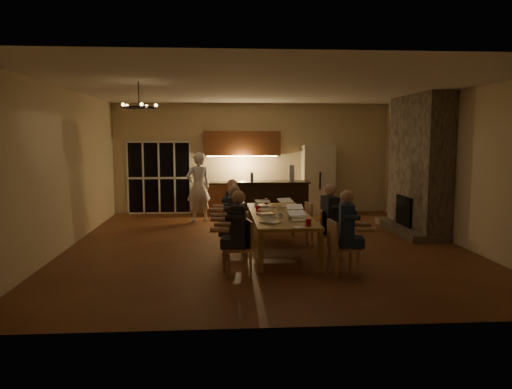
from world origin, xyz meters
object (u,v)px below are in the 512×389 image
Objects in this scene: redcup_near at (308,222)px; laptop_a at (270,216)px; refrigerator at (318,180)px; chair_left_mid at (235,235)px; mug_back at (256,205)px; person_left_far at (232,212)px; can_right at (298,208)px; chair_left_near at (237,248)px; chair_right_far at (318,224)px; person_right_near at (346,232)px; chair_right_near at (344,247)px; laptop_b at (299,215)px; person_left_near at (239,233)px; can_silver at (290,216)px; redcup_mid at (258,208)px; plate_far at (297,207)px; laptop_e at (264,201)px; laptop_f at (288,201)px; person_left_mid at (234,222)px; can_cola at (266,201)px; chair_right_mid at (332,234)px; person_right_mid at (330,221)px; laptop_c at (265,208)px; dining_table at (280,233)px; mug_mid at (279,207)px; bar_bottle at (252,177)px; mug_front at (281,215)px; bar_island at (271,202)px; plate_near at (299,217)px; laptop_d at (296,208)px; plate_left at (269,221)px; chandelier at (139,108)px; standing_person at (198,187)px; chair_left_far at (234,224)px.

laptop_a is at bearing 147.90° from redcup_near.
chair_left_mid is (-2.56, -5.26, -0.55)m from refrigerator.
mug_back is (-0.11, 1.86, -0.06)m from laptop_a.
person_left_far is 1.35m from can_right.
redcup_near is (1.20, 0.20, 0.37)m from chair_left_near.
person_right_near is at bearing 172.90° from chair_right_far.
can_right is (0.80, -0.50, 0.01)m from mug_back.
chair_right_near is 2.78× the size of laptop_b.
chair_left_near is at bearing -170.44° from redcup_near.
person_left_near is 11.50× the size of can_silver.
redcup_mid is 0.98m from plate_far.
laptop_e and laptop_f have the same top height.
refrigerator is 6.25× the size of laptop_e.
mug_back is at bearing 161.08° from person_left_mid.
person_right_near reaches higher than can_silver.
laptop_f is 0.63m from can_cola.
chair_right_mid is 0.25m from person_right_mid.
laptop_c is (0.57, 1.57, 0.17)m from person_left_near.
dining_table is 32.29× the size of mug_mid.
chair_right_near is 3.01m from laptop_e.
dining_table is 3.63× the size of chair_left_mid.
bar_bottle is (-1.19, 5.08, 0.76)m from chair_right_near.
chair_left_mid and chair_right_near have the same top height.
can_silver is (0.38, -0.68, -0.05)m from laptop_c.
bar_island is at bearing 86.90° from mug_front.
plate_near is (0.69, -1.36, -0.04)m from mug_back.
redcup_mid is 1.00× the size of can_right.
laptop_d reaches higher than chair_left_mid.
plate_left is at bearing 76.95° from laptop_c.
redcup_near is at bearing -68.09° from mug_front.
can_cola is 0.87m from plate_far.
dining_table is at bearing -95.33° from mug_mid.
chair_right_near is at bearing -72.29° from can_cola.
chair_right_mid is at bearing -34.06° from redcup_mid.
redcup_near is at bearing 156.16° from chair_right_far.
dining_table is 0.66m from mug_mid.
person_left_mid is at bearing 113.18° from chair_right_far.
chair_left_near is 5.08m from bar_bottle.
standing_person is at bearing 78.37° from chandelier.
person_right_mid is at bearing -73.38° from plate_far.
dining_table is 1.07m from chair_right_mid.
person_left_near is 0.87m from plate_left.
chair_right_near is at bearing -52.56° from can_silver.
bar_bottle is (0.56, 3.93, 0.76)m from chair_left_mid.
person_left_mid reaches higher than chair_left_mid.
person_right_mid is at bearing 80.00° from chair_left_mid.
chair_left_far is 0.64× the size of person_left_near.
bar_bottle is (-0.05, 3.42, 0.34)m from laptop_c.
chandelier is (-2.75, -3.93, 2.21)m from bar_island.
laptop_b is 0.46m from mug_front.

